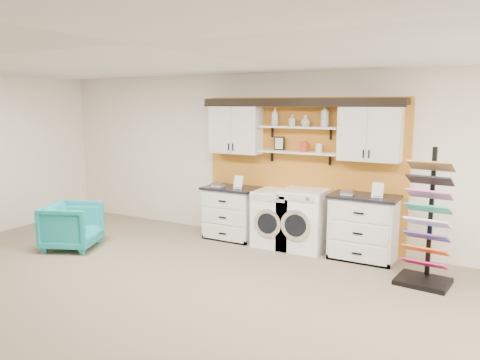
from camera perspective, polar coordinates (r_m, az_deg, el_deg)
The scene contains 22 objects.
floor at distance 4.79m, azimuth -11.77°, elevation -19.60°, with size 10.00×10.00×0.00m, color gray.
ceiling at distance 4.23m, azimuth -13.07°, elevation 15.87°, with size 10.00×10.00×0.00m, color white.
wall_back at distance 7.72m, azimuth 7.61°, elevation 2.54°, with size 10.00×10.00×0.00m, color #F0E2CF.
accent_panel at distance 7.71m, azimuth 7.48°, elevation 1.04°, with size 3.40×0.07×2.40m, color #C27521.
upper_cabinet_left at distance 7.97m, azimuth -0.49°, elevation 6.30°, with size 0.90×0.35×0.84m.
upper_cabinet_right at distance 7.14m, azimuth 15.58°, elevation 5.61°, with size 0.90×0.35×0.84m.
shelf_lower at distance 7.52m, azimuth 7.07°, elevation 3.37°, with size 1.32×0.28×0.03m, color white.
shelf_upper at distance 7.49m, azimuth 7.13°, elevation 6.41°, with size 1.32×0.28×0.03m, color white.
crown_molding at distance 7.49m, azimuth 7.23°, elevation 9.46°, with size 3.30×0.41×0.13m.
picture_frame at distance 7.69m, azimuth 4.79°, elevation 4.47°, with size 0.18×0.02×0.22m.
canister_red at distance 7.47m, azimuth 7.79°, elevation 4.05°, with size 0.11×0.11×0.16m, color red.
canister_cream at distance 7.39m, azimuth 9.60°, elevation 3.87°, with size 0.10×0.10×0.14m, color silver.
base_cabinet_left at distance 8.05m, azimuth -1.01°, elevation -3.98°, with size 0.92×0.66×0.90m.
base_cabinet_right at distance 7.21m, azimuth 14.81°, elevation -5.59°, with size 0.99×0.66×0.97m.
washer at distance 7.67m, azimuth 4.46°, elevation -4.63°, with size 0.65×0.71×0.91m.
dryer at distance 7.48m, azimuth 7.78°, elevation -4.82°, with size 0.69×0.71×0.97m.
sample_rack at distance 6.47m, azimuth 21.73°, elevation -7.05°, with size 0.69×0.60×1.76m.
armchair at distance 7.98m, azimuth -19.79°, elevation -5.29°, with size 0.78×0.80×0.73m, color teal.
soap_bottle_a at distance 7.64m, azimuth 4.28°, elevation 7.73°, with size 0.11×0.11×0.29m, color silver.
soap_bottle_b at distance 7.53m, azimuth 6.34°, elevation 7.23°, with size 0.08×0.08×0.18m, color silver.
soap_bottle_c at distance 7.44m, azimuth 8.01°, elevation 7.17°, with size 0.14×0.14×0.18m, color silver.
soap_bottle_d at distance 7.33m, azimuth 10.31°, elevation 7.73°, with size 0.13×0.13×0.34m, color silver.
Camera 1 is at (2.79, -3.14, 2.30)m, focal length 35.00 mm.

